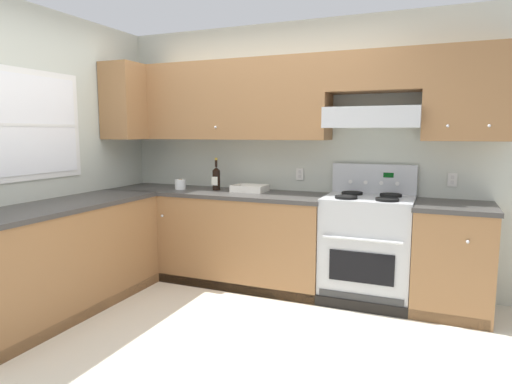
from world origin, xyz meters
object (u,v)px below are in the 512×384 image
(stove, at_px, (367,247))
(wine_bottle, at_px, (216,178))
(bowl, at_px, (250,189))
(paper_towel_roll, at_px, (180,184))

(stove, xyz_separation_m, wine_bottle, (-1.52, 0.06, 0.56))
(bowl, bearing_deg, paper_towel_roll, -171.79)
(stove, height_order, paper_towel_roll, stove)
(stove, xyz_separation_m, bowl, (-1.16, 0.07, 0.45))
(stove, distance_m, bowl, 1.25)
(wine_bottle, distance_m, bowl, 0.38)
(wine_bottle, relative_size, bowl, 1.00)
(wine_bottle, height_order, paper_towel_roll, wine_bottle)
(stove, distance_m, wine_bottle, 1.62)
(stove, relative_size, wine_bottle, 3.68)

